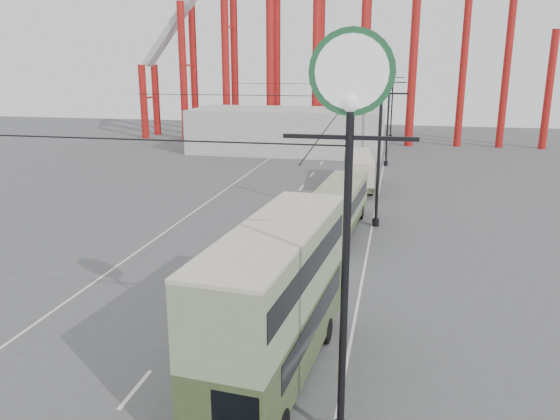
% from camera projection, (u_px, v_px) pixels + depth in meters
% --- Properties ---
extents(ground, '(160.00, 160.00, 0.00)m').
position_uv_depth(ground, '(188.00, 360.00, 18.98)').
color(ground, '#4D4D4F').
rests_on(ground, ground).
extents(road_markings, '(12.52, 120.00, 0.01)m').
position_uv_depth(road_markings, '(282.00, 213.00, 37.75)').
color(road_markings, silver).
rests_on(road_markings, ground).
extents(lamp_post_near, '(3.20, 0.44, 10.80)m').
position_uv_depth(lamp_post_near, '(349.00, 156.00, 12.97)').
color(lamp_post_near, black).
rests_on(lamp_post_near, ground).
extents(lamp_post_mid, '(3.20, 0.44, 9.32)m').
position_uv_depth(lamp_post_mid, '(379.00, 153.00, 33.62)').
color(lamp_post_mid, black).
rests_on(lamp_post_mid, ground).
extents(lamp_post_far, '(3.20, 0.44, 9.32)m').
position_uv_depth(lamp_post_far, '(388.00, 119.00, 54.39)').
color(lamp_post_far, black).
rests_on(lamp_post_far, ground).
extents(lamp_post_distant, '(3.20, 0.44, 9.32)m').
position_uv_depth(lamp_post_distant, '(392.00, 104.00, 75.16)').
color(lamp_post_distant, black).
rests_on(lamp_post_distant, ground).
extents(fairground_shed, '(22.00, 10.00, 5.00)m').
position_uv_depth(fairground_shed, '(288.00, 131.00, 63.94)').
color(fairground_shed, '#9FA09B').
rests_on(fairground_shed, ground).
extents(double_decker_bus, '(3.24, 9.74, 5.13)m').
position_uv_depth(double_decker_bus, '(276.00, 295.00, 17.32)').
color(double_decker_bus, '#354022').
rests_on(double_decker_bus, ground).
extents(single_decker_green, '(2.93, 10.15, 2.83)m').
position_uv_depth(single_decker_green, '(338.00, 206.00, 33.42)').
color(single_decker_green, gray).
rests_on(single_decker_green, ground).
extents(single_decker_cream, '(3.23, 9.04, 2.75)m').
position_uv_depth(single_decker_cream, '(358.00, 169.00, 45.34)').
color(single_decker_cream, beige).
rests_on(single_decker_cream, ground).
extents(pedestrian, '(0.84, 0.76, 1.92)m').
position_uv_depth(pedestrian, '(288.00, 231.00, 30.55)').
color(pedestrian, black).
rests_on(pedestrian, ground).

